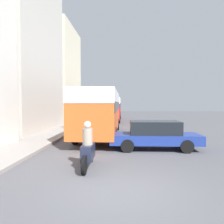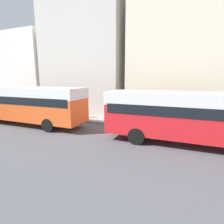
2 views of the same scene
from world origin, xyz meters
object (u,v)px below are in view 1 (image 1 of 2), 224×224
(car_crossing, at_px, (155,135))
(pedestrian_near_curb, at_px, (67,119))
(motorcycle_behind_lead, at_px, (88,149))
(bus_following, at_px, (111,106))
(bus_lead, at_px, (101,108))

(car_crossing, relative_size, pedestrian_near_curb, 2.75)
(motorcycle_behind_lead, bearing_deg, bus_following, 91.02)
(bus_following, distance_m, motorcycle_behind_lead, 21.33)
(motorcycle_behind_lead, relative_size, pedestrian_near_curb, 1.35)
(bus_lead, distance_m, pedestrian_near_curb, 4.70)
(bus_following, height_order, pedestrian_near_curb, bus_following)
(bus_lead, xyz_separation_m, pedestrian_near_curb, (-3.30, 3.18, -1.05))
(motorcycle_behind_lead, distance_m, pedestrian_near_curb, 11.73)
(motorcycle_behind_lead, bearing_deg, pedestrian_near_curb, 108.16)
(bus_lead, distance_m, motorcycle_behind_lead, 8.09)
(car_crossing, height_order, pedestrian_near_curb, pedestrian_near_curb)
(bus_lead, relative_size, pedestrian_near_curb, 6.66)
(motorcycle_behind_lead, height_order, pedestrian_near_curb, pedestrian_near_curb)
(bus_following, bearing_deg, motorcycle_behind_lead, -88.98)
(bus_following, xyz_separation_m, car_crossing, (3.29, -17.92, -1.23))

